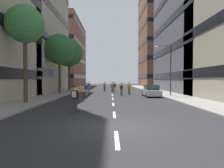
{
  "coord_description": "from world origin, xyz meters",
  "views": [
    {
      "loc": [
        -0.22,
        -9.06,
        2.2
      ],
      "look_at": [
        0.0,
        26.91,
        1.34
      ],
      "focal_mm": 31.13,
      "sensor_mm": 36.0,
      "label": 1
    }
  ],
  "objects_px": {
    "streetlamp_right": "(168,64)",
    "skater_1": "(75,97)",
    "skater_0": "(112,87)",
    "skater_8": "(105,86)",
    "skater_5": "(87,89)",
    "skater_6": "(89,86)",
    "skater_3": "(122,88)",
    "street_tree_near": "(25,25)",
    "street_tree_far": "(69,53)",
    "skater_2": "(114,86)",
    "parked_car_near": "(151,91)",
    "skater_4": "(80,91)",
    "street_tree_mid": "(59,49)",
    "skater_7": "(129,88)"
  },
  "relations": [
    {
      "from": "skater_0",
      "to": "skater_1",
      "type": "distance_m",
      "value": 18.95
    },
    {
      "from": "parked_car_near",
      "to": "street_tree_mid",
      "type": "height_order",
      "value": "street_tree_mid"
    },
    {
      "from": "parked_car_near",
      "to": "skater_1",
      "type": "bearing_deg",
      "value": -123.15
    },
    {
      "from": "street_tree_far",
      "to": "skater_2",
      "type": "distance_m",
      "value": 10.44
    },
    {
      "from": "streetlamp_right",
      "to": "skater_6",
      "type": "distance_m",
      "value": 16.81
    },
    {
      "from": "street_tree_far",
      "to": "skater_7",
      "type": "xyz_separation_m",
      "value": [
        10.38,
        -7.37,
        -6.02
      ]
    },
    {
      "from": "street_tree_mid",
      "to": "skater_5",
      "type": "height_order",
      "value": "street_tree_mid"
    },
    {
      "from": "skater_4",
      "to": "street_tree_near",
      "type": "bearing_deg",
      "value": -153.51
    },
    {
      "from": "parked_car_near",
      "to": "skater_4",
      "type": "distance_m",
      "value": 9.77
    },
    {
      "from": "skater_0",
      "to": "skater_3",
      "type": "relative_size",
      "value": 1.0
    },
    {
      "from": "skater_5",
      "to": "street_tree_mid",
      "type": "bearing_deg",
      "value": 143.18
    },
    {
      "from": "street_tree_far",
      "to": "skater_4",
      "type": "distance_m",
      "value": 17.65
    },
    {
      "from": "skater_0",
      "to": "skater_8",
      "type": "bearing_deg",
      "value": 106.92
    },
    {
      "from": "skater_0",
      "to": "skater_2",
      "type": "xyz_separation_m",
      "value": [
        0.37,
        1.83,
        0.0
      ]
    },
    {
      "from": "skater_3",
      "to": "skater_2",
      "type": "bearing_deg",
      "value": 95.8
    },
    {
      "from": "skater_2",
      "to": "skater_0",
      "type": "bearing_deg",
      "value": -101.41
    },
    {
      "from": "skater_8",
      "to": "parked_car_near",
      "type": "bearing_deg",
      "value": -61.64
    },
    {
      "from": "street_tree_far",
      "to": "skater_8",
      "type": "relative_size",
      "value": 5.27
    },
    {
      "from": "parked_car_near",
      "to": "streetlamp_right",
      "type": "xyz_separation_m",
      "value": [
        2.22,
        0.31,
        3.44
      ]
    },
    {
      "from": "skater_3",
      "to": "skater_8",
      "type": "height_order",
      "value": "same"
    },
    {
      "from": "street_tree_far",
      "to": "skater_6",
      "type": "bearing_deg",
      "value": 19.28
    },
    {
      "from": "skater_6",
      "to": "skater_4",
      "type": "bearing_deg",
      "value": -86.62
    },
    {
      "from": "street_tree_mid",
      "to": "skater_8",
      "type": "distance_m",
      "value": 11.47
    },
    {
      "from": "skater_2",
      "to": "skater_8",
      "type": "distance_m",
      "value": 3.44
    },
    {
      "from": "parked_car_near",
      "to": "skater_4",
      "type": "bearing_deg",
      "value": -148.54
    },
    {
      "from": "skater_5",
      "to": "skater_8",
      "type": "distance_m",
      "value": 11.08
    },
    {
      "from": "streetlamp_right",
      "to": "skater_7",
      "type": "bearing_deg",
      "value": 145.96
    },
    {
      "from": "street_tree_near",
      "to": "skater_1",
      "type": "height_order",
      "value": "street_tree_near"
    },
    {
      "from": "skater_5",
      "to": "skater_6",
      "type": "bearing_deg",
      "value": 94.71
    },
    {
      "from": "skater_5",
      "to": "skater_8",
      "type": "relative_size",
      "value": 1.0
    },
    {
      "from": "parked_car_near",
      "to": "streetlamp_right",
      "type": "bearing_deg",
      "value": 7.83
    },
    {
      "from": "parked_car_near",
      "to": "skater_4",
      "type": "relative_size",
      "value": 2.47
    },
    {
      "from": "street_tree_mid",
      "to": "skater_3",
      "type": "xyz_separation_m",
      "value": [
        9.12,
        -3.2,
        -5.66
      ]
    },
    {
      "from": "parked_car_near",
      "to": "skater_7",
      "type": "distance_m",
      "value": 4.29
    },
    {
      "from": "skater_0",
      "to": "skater_3",
      "type": "bearing_deg",
      "value": -79.02
    },
    {
      "from": "skater_6",
      "to": "street_tree_far",
      "type": "bearing_deg",
      "value": -160.72
    },
    {
      "from": "streetlamp_right",
      "to": "skater_2",
      "type": "bearing_deg",
      "value": 128.36
    },
    {
      "from": "skater_3",
      "to": "skater_7",
      "type": "xyz_separation_m",
      "value": [
        1.27,
        2.46,
        -0.03
      ]
    },
    {
      "from": "skater_7",
      "to": "skater_4",
      "type": "bearing_deg",
      "value": -124.22
    },
    {
      "from": "parked_car_near",
      "to": "streetlamp_right",
      "type": "distance_m",
      "value": 4.11
    },
    {
      "from": "skater_4",
      "to": "street_tree_far",
      "type": "bearing_deg",
      "value": 105.89
    },
    {
      "from": "street_tree_mid",
      "to": "street_tree_far",
      "type": "xyz_separation_m",
      "value": [
        -0.0,
        6.63,
        0.33
      ]
    },
    {
      "from": "streetlamp_right",
      "to": "skater_0",
      "type": "xyz_separation_m",
      "value": [
        -7.14,
        6.73,
        -3.12
      ]
    },
    {
      "from": "streetlamp_right",
      "to": "skater_8",
      "type": "relative_size",
      "value": 3.65
    },
    {
      "from": "streetlamp_right",
      "to": "skater_6",
      "type": "relative_size",
      "value": 3.65
    },
    {
      "from": "streetlamp_right",
      "to": "skater_1",
      "type": "distance_m",
      "value": 15.87
    },
    {
      "from": "parked_car_near",
      "to": "skater_3",
      "type": "relative_size",
      "value": 2.47
    },
    {
      "from": "street_tree_near",
      "to": "skater_8",
      "type": "height_order",
      "value": "street_tree_near"
    },
    {
      "from": "skater_0",
      "to": "skater_3",
      "type": "distance_m",
      "value": 6.11
    },
    {
      "from": "streetlamp_right",
      "to": "skater_7",
      "type": "distance_m",
      "value": 6.5
    }
  ]
}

